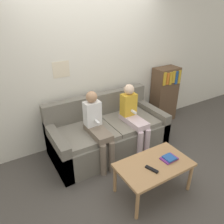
# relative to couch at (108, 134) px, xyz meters

# --- Properties ---
(ground_plane) EXTENTS (10.00, 10.00, 0.00)m
(ground_plane) POSITION_rel_couch_xyz_m (0.00, -0.57, -0.30)
(ground_plane) COLOR #4C4742
(wall_back) EXTENTS (8.00, 0.06, 2.60)m
(wall_back) POSITION_rel_couch_xyz_m (-0.00, 0.54, 1.00)
(wall_back) COLOR silver
(wall_back) RESTS_ON ground_plane
(couch) EXTENTS (1.89, 0.89, 0.89)m
(couch) POSITION_rel_couch_xyz_m (0.00, 0.00, 0.00)
(couch) COLOR #6B665B
(couch) RESTS_ON ground_plane
(coffee_table) EXTENTS (0.94, 0.56, 0.45)m
(coffee_table) POSITION_rel_couch_xyz_m (0.03, -1.12, 0.10)
(coffee_table) COLOR #AD7F51
(coffee_table) RESTS_ON ground_plane
(person_left) EXTENTS (0.24, 0.60, 1.14)m
(person_left) POSITION_rel_couch_xyz_m (-0.30, -0.21, 0.34)
(person_left) COLOR #756656
(person_left) RESTS_ON ground_plane
(person_right) EXTENTS (0.24, 0.60, 1.13)m
(person_right) POSITION_rel_couch_xyz_m (0.35, -0.21, 0.33)
(person_right) COLOR silver
(person_right) RESTS_ON ground_plane
(tv_remote) EXTENTS (0.09, 0.17, 0.02)m
(tv_remote) POSITION_rel_couch_xyz_m (-0.07, -1.19, 0.16)
(tv_remote) COLOR black
(tv_remote) RESTS_ON coffee_table
(book_stack) EXTENTS (0.21, 0.16, 0.04)m
(book_stack) POSITION_rel_couch_xyz_m (0.26, -1.15, 0.17)
(book_stack) COLOR #7A3389
(book_stack) RESTS_ON coffee_table
(bookshelf) EXTENTS (0.50, 0.32, 1.13)m
(bookshelf) POSITION_rel_couch_xyz_m (1.54, 0.34, 0.27)
(bookshelf) COLOR brown
(bookshelf) RESTS_ON ground_plane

